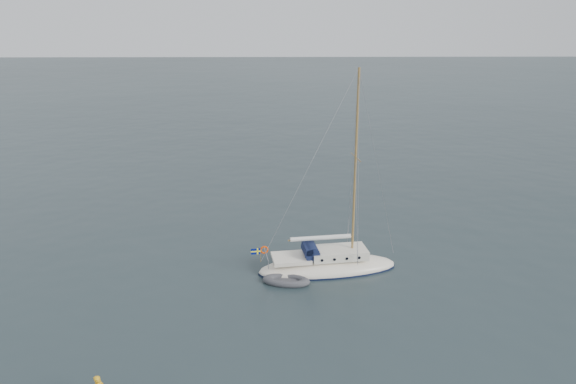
{
  "coord_description": "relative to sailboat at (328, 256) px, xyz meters",
  "views": [
    {
      "loc": [
        -2.48,
        -28.83,
        14.25
      ],
      "look_at": [
        -1.98,
        0.0,
        4.81
      ],
      "focal_mm": 35.0,
      "sensor_mm": 36.0,
      "label": 1
    }
  ],
  "objects": [
    {
      "name": "sailboat",
      "position": [
        0.0,
        0.0,
        0.0
      ],
      "size": [
        8.37,
        2.51,
        11.92
      ],
      "rotation": [
        0.0,
        0.0,
        0.14
      ],
      "color": "silver",
      "rests_on": "ground"
    },
    {
      "name": "dinghy",
      "position": [
        -2.4,
        -1.6,
        -0.74
      ],
      "size": [
        2.63,
        1.19,
        0.38
      ],
      "rotation": [
        0.0,
        0.0,
        -0.18
      ],
      "color": "#45454A",
      "rests_on": "ground"
    },
    {
      "name": "ground",
      "position": [
        -0.3,
        -0.27,
        -0.9
      ],
      "size": [
        300.0,
        300.0,
        0.0
      ],
      "primitive_type": "plane",
      "color": "black",
      "rests_on": "ground"
    }
  ]
}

